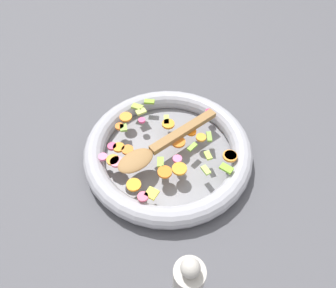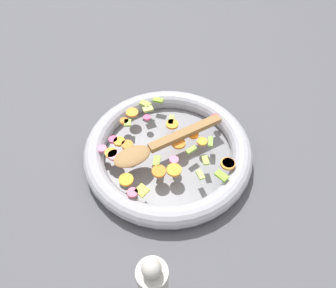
{
  "view_description": "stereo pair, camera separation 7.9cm",
  "coord_description": "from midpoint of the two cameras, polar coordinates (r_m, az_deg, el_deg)",
  "views": [
    {
      "loc": [
        0.34,
        -0.37,
        0.66
      ],
      "look_at": [
        0.0,
        0.0,
        0.05
      ],
      "focal_mm": 35.0,
      "sensor_mm": 36.0,
      "label": 1
    },
    {
      "loc": [
        0.39,
        -0.31,
        0.66
      ],
      "look_at": [
        0.0,
        0.0,
        0.05
      ],
      "focal_mm": 35.0,
      "sensor_mm": 36.0,
      "label": 2
    }
  ],
  "objects": [
    {
      "name": "ground_plane",
      "position": [
        0.83,
        2.72,
        -2.36
      ],
      "size": [
        4.0,
        4.0,
        0.0
      ],
      "primitive_type": "plane",
      "color": "#4C4C51"
    },
    {
      "name": "skillet",
      "position": [
        0.81,
        2.78,
        -1.42
      ],
      "size": [
        0.42,
        0.42,
        0.05
      ],
      "color": "slate",
      "rests_on": "ground_plane"
    },
    {
      "name": "chopped_vegetables",
      "position": [
        0.78,
        1.57,
        -0.69
      ],
      "size": [
        0.32,
        0.32,
        0.01
      ],
      "color": "orange",
      "rests_on": "skillet"
    },
    {
      "name": "wooden_spoon",
      "position": [
        0.77,
        1.14,
        -0.36
      ],
      "size": [
        0.08,
        0.29,
        0.01
      ],
      "color": "olive",
      "rests_on": "chopped_vegetables"
    }
  ]
}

